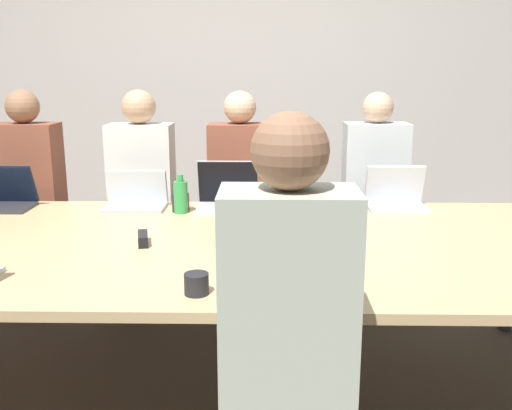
% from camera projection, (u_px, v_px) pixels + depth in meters
% --- Properties ---
extents(ground_plane, '(24.00, 24.00, 0.00)m').
position_uv_depth(ground_plane, '(199.00, 382.00, 2.83)').
color(ground_plane, brown).
extents(curtain_wall, '(12.00, 0.06, 2.80)m').
position_uv_depth(curtain_wall, '(226.00, 84.00, 4.65)').
color(curtain_wall, beige).
rests_on(curtain_wall, ground_plane).
extents(conference_table, '(3.87, 1.61, 0.73)m').
position_uv_depth(conference_table, '(196.00, 250.00, 2.67)').
color(conference_table, '#D6B77F').
rests_on(conference_table, ground_plane).
extents(laptop_far_midleft, '(0.35, 0.22, 0.22)m').
position_uv_depth(laptop_far_midleft, '(136.00, 197.00, 3.28)').
color(laptop_far_midleft, '#B7B7BC').
rests_on(laptop_far_midleft, conference_table).
extents(person_far_midleft, '(0.40, 0.24, 1.39)m').
position_uv_depth(person_far_midleft, '(143.00, 203.00, 3.66)').
color(person_far_midleft, '#2D2D38').
rests_on(person_far_midleft, ground_plane).
extents(cup_far_midleft, '(0.08, 0.08, 0.10)m').
position_uv_depth(cup_far_midleft, '(179.00, 203.00, 3.20)').
color(cup_far_midleft, '#232328').
rests_on(cup_far_midleft, conference_table).
extents(bottle_far_midleft, '(0.08, 0.08, 0.22)m').
position_uv_depth(bottle_far_midleft, '(181.00, 196.00, 3.16)').
color(bottle_far_midleft, green).
rests_on(bottle_far_midleft, conference_table).
extents(laptop_near_midright, '(0.35, 0.22, 0.22)m').
position_uv_depth(laptop_near_midright, '(278.00, 278.00, 2.01)').
color(laptop_near_midright, '#B7B7BC').
rests_on(laptop_near_midright, conference_table).
extents(person_near_midright, '(0.40, 0.24, 1.40)m').
position_uv_depth(person_near_midright, '(287.00, 352.00, 1.71)').
color(person_near_midright, '#2D2D38').
rests_on(person_near_midright, ground_plane).
extents(cup_near_midright, '(0.09, 0.09, 0.08)m').
position_uv_depth(cup_near_midright, '(196.00, 284.00, 2.02)').
color(cup_near_midright, '#232328').
rests_on(cup_near_midright, conference_table).
extents(bottle_near_midright, '(0.07, 0.07, 0.26)m').
position_uv_depth(bottle_near_midright, '(346.00, 253.00, 2.14)').
color(bottle_near_midright, green).
rests_on(bottle_near_midright, conference_table).
extents(laptop_far_left, '(0.34, 0.26, 0.25)m').
position_uv_depth(laptop_far_left, '(3.00, 196.00, 3.29)').
color(laptop_far_left, '#333338').
rests_on(laptop_far_left, conference_table).
extents(person_far_left, '(0.40, 0.24, 1.39)m').
position_uv_depth(person_far_left, '(31.00, 202.00, 3.71)').
color(person_far_left, '#2D2D38').
rests_on(person_far_left, ground_plane).
extents(laptop_far_center, '(0.35, 0.27, 0.27)m').
position_uv_depth(laptop_far_center, '(228.00, 195.00, 3.28)').
color(laptop_far_center, silver).
rests_on(laptop_far_center, conference_table).
extents(person_far_center, '(0.40, 0.24, 1.38)m').
position_uv_depth(person_far_center, '(240.00, 203.00, 3.68)').
color(person_far_center, '#2D2D38').
rests_on(person_far_center, ground_plane).
extents(cup_far_center, '(0.07, 0.07, 0.10)m').
position_uv_depth(cup_far_center, '(183.00, 202.00, 3.24)').
color(cup_far_center, brown).
rests_on(cup_far_center, conference_table).
extents(laptop_far_right, '(0.34, 0.24, 0.24)m').
position_uv_depth(laptop_far_right, '(396.00, 196.00, 3.28)').
color(laptop_far_right, silver).
rests_on(laptop_far_right, conference_table).
extents(person_far_right, '(0.40, 0.24, 1.38)m').
position_uv_depth(person_far_right, '(373.00, 203.00, 3.72)').
color(person_far_right, '#2D2D38').
rests_on(person_far_right, ground_plane).
extents(cup_far_right, '(0.08, 0.08, 0.09)m').
position_uv_depth(cup_far_right, '(356.00, 203.00, 3.24)').
color(cup_far_right, '#232328').
rests_on(cup_far_right, conference_table).
extents(stapler, '(0.08, 0.16, 0.05)m').
position_uv_depth(stapler, '(143.00, 239.00, 2.61)').
color(stapler, black).
rests_on(stapler, conference_table).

